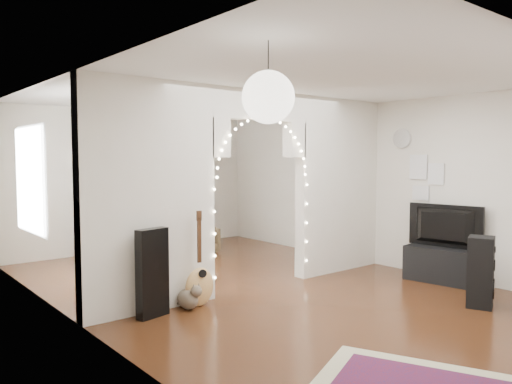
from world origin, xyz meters
TOP-DOWN VIEW (x-y plane):
  - floor at (0.00, 0.00)m, footprint 7.50×7.50m
  - ceiling at (0.00, 0.00)m, footprint 5.00×7.50m
  - wall_back at (0.00, 3.75)m, footprint 5.00×0.02m
  - wall_left at (-2.50, 0.00)m, footprint 0.02×7.50m
  - wall_right at (2.50, 0.00)m, footprint 0.02×7.50m
  - divider_wall at (0.00, 0.00)m, footprint 5.00×0.20m
  - fairy_lights at (0.00, -0.13)m, footprint 1.64×0.04m
  - window at (-2.47, 1.80)m, footprint 0.04×1.20m
  - wall_clock at (2.48, -0.60)m, footprint 0.03×0.31m
  - picture_frames at (2.48, -1.00)m, footprint 0.02×0.50m
  - paper_lantern at (-1.90, -2.40)m, footprint 0.40×0.40m
  - ceiling_fan at (0.00, 2.00)m, footprint 1.10×1.10m
  - guitar_case at (-1.76, -0.25)m, footprint 0.40×0.20m
  - acoustic_guitar at (-1.13, -0.25)m, footprint 0.41×0.20m
  - tabby_cat at (-1.29, -0.27)m, footprint 0.29×0.50m
  - floor_speaker at (1.47, -2.42)m, footprint 0.41×0.39m
  - media_console at (2.20, -1.48)m, footprint 0.54×1.05m
  - tv at (2.20, -1.48)m, footprint 0.29×1.08m
  - bookcase at (-0.57, 2.74)m, footprint 1.64×0.85m
  - dining_table at (-0.73, 2.49)m, footprint 1.33×1.02m
  - flower_vase at (-0.73, 2.49)m, footprint 0.21×0.21m
  - dining_chair_left at (-1.22, 1.92)m, footprint 0.55×0.57m
  - dining_chair_right at (0.85, 2.65)m, footprint 0.62×0.64m

SIDE VIEW (x-z plane):
  - floor at x=0.00m, z-range 0.00..0.00m
  - tabby_cat at x=-1.29m, z-range -0.03..0.30m
  - dining_chair_right at x=0.85m, z-range 0.00..0.48m
  - dining_chair_left at x=-1.22m, z-range 0.00..0.49m
  - media_console at x=2.20m, z-range 0.00..0.50m
  - floor_speaker at x=1.47m, z-range 0.00..0.85m
  - acoustic_guitar at x=-1.13m, z-range -0.06..0.92m
  - guitar_case at x=-1.76m, z-range 0.00..1.01m
  - dining_table at x=-0.73m, z-range 0.30..1.06m
  - tv at x=2.20m, z-range 0.50..1.12m
  - bookcase at x=-0.57m, z-range 0.00..1.63m
  - flower_vase at x=-0.73m, z-range 0.76..0.95m
  - wall_back at x=0.00m, z-range 0.00..2.70m
  - wall_left at x=-2.50m, z-range 0.00..2.70m
  - wall_right at x=2.50m, z-range 0.00..2.70m
  - divider_wall at x=0.00m, z-range 0.07..2.77m
  - window at x=-2.47m, z-range 0.80..2.20m
  - picture_frames at x=2.48m, z-range 1.15..1.85m
  - fairy_lights at x=0.00m, z-range 0.75..2.35m
  - wall_clock at x=2.48m, z-range 1.95..2.25m
  - paper_lantern at x=-1.90m, z-range 2.05..2.45m
  - ceiling_fan at x=0.00m, z-range 2.25..2.55m
  - ceiling at x=0.00m, z-range 2.69..2.71m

